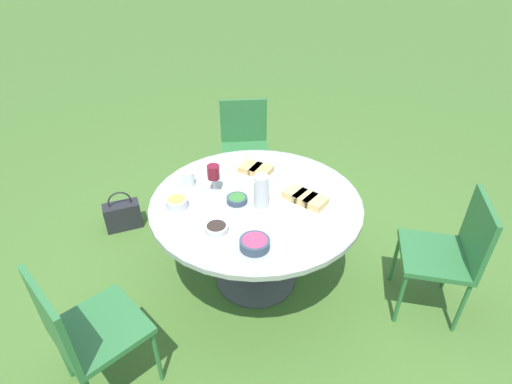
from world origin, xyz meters
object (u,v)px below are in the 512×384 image
object	(u,v)px
dining_table	(256,212)
handbag	(123,215)
chair_near_left	(245,141)
water_pitcher	(261,191)
wine_glass	(213,173)
chair_far_back	(451,249)
chair_near_right	(83,328)

from	to	relation	value
dining_table	handbag	size ratio (longest dim) A/B	3.78
dining_table	chair_near_left	xyz separation A→B (m)	(-0.36, -1.21, -0.09)
chair_near_left	handbag	bearing A→B (deg)	9.55
water_pitcher	wine_glass	xyz separation A→B (m)	(0.23, -0.27, 0.03)
wine_glass	chair_near_left	bearing A→B (deg)	-120.09
wine_glass	chair_far_back	bearing A→B (deg)	145.12
dining_table	chair_far_back	bearing A→B (deg)	146.65
chair_near_right	handbag	xyz separation A→B (m)	(-0.28, -1.47, -0.40)
chair_near_left	chair_far_back	bearing A→B (deg)	109.89
dining_table	handbag	distance (m)	1.40
wine_glass	handbag	world-z (taller)	wine_glass
chair_near_right	water_pitcher	world-z (taller)	water_pitcher
chair_near_left	wine_glass	xyz separation A→B (m)	(0.59, 1.01, 0.34)
chair_near_left	handbag	world-z (taller)	chair_near_left
dining_table	handbag	world-z (taller)	dining_table
dining_table	water_pitcher	distance (m)	0.23
water_pitcher	wine_glass	world-z (taller)	water_pitcher
wine_glass	dining_table	bearing A→B (deg)	138.66
chair_far_back	water_pitcher	size ratio (longest dim) A/B	4.04
dining_table	wine_glass	size ratio (longest dim) A/B	7.03
chair_near_left	water_pitcher	distance (m)	1.37
handbag	dining_table	bearing A→B (deg)	130.21
chair_far_back	dining_table	bearing A→B (deg)	-33.35
chair_near_left	handbag	xyz separation A→B (m)	(1.21, 0.20, -0.40)
dining_table	chair_near_right	size ratio (longest dim) A/B	1.56
water_pitcher	handbag	world-z (taller)	water_pitcher
dining_table	chair_near_right	bearing A→B (deg)	22.42
water_pitcher	wine_glass	bearing A→B (deg)	-49.93
dining_table	chair_near_left	size ratio (longest dim) A/B	1.56
chair_near_right	water_pitcher	bearing A→B (deg)	-160.97
chair_far_back	handbag	distance (m)	2.57
chair_near_right	chair_near_left	bearing A→B (deg)	-131.76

